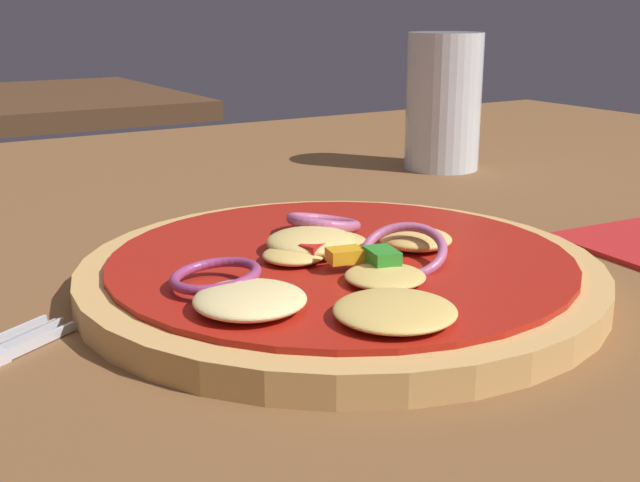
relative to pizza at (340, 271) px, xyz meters
The scene contains 3 objects.
dining_table 0.05m from the pizza, 158.34° to the left, with size 1.48×1.10×0.03m.
pizza is the anchor object (origin of this frame).
beer_glass 0.33m from the pizza, 41.48° to the left, with size 0.06×0.06×0.12m.
Camera 1 is at (-0.17, -0.34, 0.17)m, focal length 45.84 mm.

